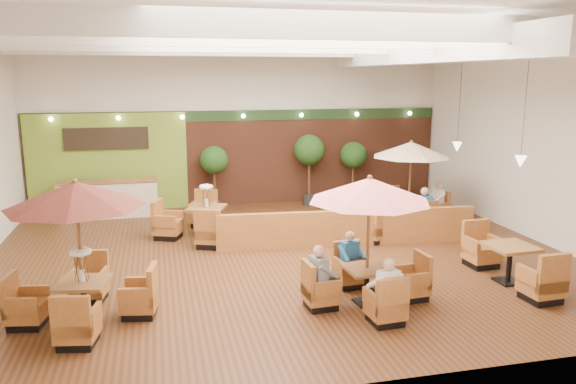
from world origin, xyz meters
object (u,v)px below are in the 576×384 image
object	(u,v)px
diner_3	(423,205)
table_2	(410,167)
table_0	(78,226)
topiary_2	(353,157)
booth_divider	(348,228)
diner_1	(351,253)
diner_4	(437,197)
table_3	(197,220)
table_1	(369,217)
topiary_1	(309,153)
diner_0	(386,283)
service_counter	(109,199)
table_4	(509,264)
table_5	(363,220)
topiary_0	(214,163)
diner_2	(321,270)

from	to	relation	value
diner_3	table_2	bearing A→B (deg)	83.26
table_0	topiary_2	size ratio (longest dim) A/B	1.24
table_0	topiary_2	world-z (taller)	table_0
booth_divider	diner_1	size ratio (longest dim) A/B	9.37
booth_divider	diner_3	size ratio (longest dim) A/B	8.36
diner_4	table_3	bearing A→B (deg)	82.83
table_1	topiary_1	bearing A→B (deg)	77.71
table_0	diner_0	world-z (taller)	table_0
booth_divider	topiary_1	world-z (taller)	topiary_1
service_counter	table_1	bearing A→B (deg)	-57.14
table_0	table_2	xyz separation A→B (m)	(8.72, 5.08, -0.06)
diner_3	diner_4	bearing A→B (deg)	38.26
table_4	topiary_1	size ratio (longest dim) A/B	1.17
table_4	diner_1	world-z (taller)	diner_1
topiary_2	table_0	bearing A→B (deg)	-134.67
table_4	diner_3	world-z (taller)	diner_3
service_counter	table_0	distance (m)	8.02
diner_3	diner_4	distance (m)	1.30
booth_divider	topiary_1	bearing A→B (deg)	91.37
table_0	service_counter	bearing A→B (deg)	101.34
table_5	diner_0	xyz separation A→B (m)	(-1.75, -5.74, 0.38)
booth_divider	topiary_1	size ratio (longest dim) A/B	2.82
booth_divider	diner_0	distance (m)	4.72
table_1	topiary_1	world-z (taller)	table_1
table_0	diner_3	xyz separation A→B (m)	(8.72, 4.16, -1.01)
diner_4	booth_divider	bearing A→B (deg)	109.94
table_1	topiary_0	xyz separation A→B (m)	(-2.04, 8.54, -0.16)
table_1	topiary_2	xyz separation A→B (m)	(2.78, 8.54, -0.15)
table_5	topiary_0	xyz separation A→B (m)	(-3.79, 3.74, 1.21)
topiary_2	diner_2	distance (m)	9.35
table_4	topiary_1	xyz separation A→B (m)	(-2.20, 8.17, 1.40)
table_5	diner_2	bearing A→B (deg)	-143.14
table_5	diner_2	world-z (taller)	diner_2
topiary_1	diner_1	xyz separation A→B (m)	(-1.19, -7.61, -1.07)
topiary_2	diner_3	size ratio (longest dim) A/B	2.61
table_1	table_3	xyz separation A→B (m)	(-2.87, 5.45, -1.27)
table_5	table_2	bearing A→B (deg)	-2.15
service_counter	diner_4	distance (m)	10.17
table_1	table_4	bearing A→B (deg)	1.83
topiary_1	diner_4	size ratio (longest dim) A/B	3.25
diner_0	diner_4	distance (m)	7.77
table_5	diner_2	xyz separation A→B (m)	(-2.68, -4.80, 0.39)
booth_divider	topiary_2	xyz separation A→B (m)	(1.87, 4.85, 1.12)
booth_divider	topiary_0	size ratio (longest dim) A/B	3.22
topiary_2	diner_1	world-z (taller)	topiary_2
booth_divider	topiary_2	bearing A→B (deg)	73.66
topiary_1	topiary_2	size ratio (longest dim) A/B	1.13
booth_divider	diner_1	bearing A→B (deg)	-103.42
booth_divider	diner_2	size ratio (longest dim) A/B	8.60
table_4	diner_1	size ratio (longest dim) A/B	3.88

